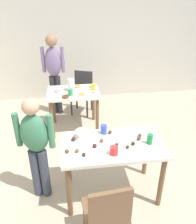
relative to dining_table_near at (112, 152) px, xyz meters
name	(u,v)px	position (x,y,z in m)	size (l,w,h in m)	color
ground_plane	(108,192)	(-0.04, 0.00, -0.64)	(6.40, 6.40, 0.00)	tan
wall_back	(85,42)	(-0.04, 3.20, 0.66)	(6.40, 0.10, 2.60)	beige
dining_table_near	(112,152)	(0.00, 0.00, 0.00)	(1.18, 0.67, 0.75)	silver
dining_table_far	(73,98)	(-0.39, 1.65, -0.02)	(0.91, 0.68, 0.75)	silver
chair_near_table	(107,213)	(-0.18, -0.71, -0.14)	(0.44, 0.44, 0.87)	brown
chair_far_table	(82,90)	(-0.18, 2.34, -0.14)	(0.52, 0.52, 0.87)	#2D2D33
person_girl_near	(36,143)	(-0.87, 0.08, 0.15)	(0.45, 0.27, 1.34)	#383D4C
person_adult_far	(54,68)	(-0.73, 2.33, 0.35)	(0.46, 0.24, 1.62)	#28282D
mixing_bowl	(83,134)	(-0.33, 0.19, 0.15)	(0.18, 0.18, 0.08)	white
soda_can	(150,139)	(0.42, -0.05, 0.17)	(0.07, 0.07, 0.12)	#198438
fork_near	(150,134)	(0.50, 0.14, 0.11)	(0.17, 0.02, 0.01)	silver
cup_near_0	(104,129)	(-0.07, 0.23, 0.17)	(0.08, 0.08, 0.12)	#3351B2
cup_near_1	(114,151)	(-0.02, -0.19, 0.16)	(0.09, 0.09, 0.10)	red
cake_ball_0	(133,143)	(0.23, -0.05, 0.13)	(0.04, 0.04, 0.04)	#3D2319
cake_ball_1	(95,146)	(-0.21, -0.04, 0.14)	(0.05, 0.05, 0.05)	#3D2319
cake_ball_2	(140,135)	(0.35, 0.10, 0.13)	(0.05, 0.05, 0.05)	brown
cake_ball_3	(84,155)	(-0.35, -0.18, 0.13)	(0.04, 0.04, 0.04)	#3D2319
cake_ball_4	(110,132)	(0.01, 0.22, 0.13)	(0.05, 0.05, 0.05)	brown
cake_ball_5	(73,139)	(-0.44, 0.12, 0.14)	(0.05, 0.05, 0.05)	#3D2319
cake_ball_6	(102,140)	(-0.12, 0.05, 0.14)	(0.05, 0.05, 0.05)	brown
cake_ball_7	(67,151)	(-0.52, -0.10, 0.13)	(0.04, 0.04, 0.04)	brown
cake_ball_8	(77,151)	(-0.42, -0.10, 0.13)	(0.05, 0.05, 0.05)	brown
cake_ball_9	(128,147)	(0.15, -0.11, 0.13)	(0.04, 0.04, 0.04)	#3D2319
cake_ball_10	(117,145)	(0.04, -0.05, 0.13)	(0.04, 0.04, 0.04)	#3D2319
cake_ball_11	(139,138)	(0.32, 0.03, 0.14)	(0.05, 0.05, 0.05)	brown
pitcher_far	(71,85)	(-0.42, 1.68, 0.22)	(0.12, 0.12, 0.22)	white
cup_far_0	(96,90)	(0.01, 1.52, 0.16)	(0.08, 0.08, 0.10)	white
cup_far_1	(71,92)	(-0.44, 1.49, 0.17)	(0.08, 0.08, 0.11)	green
cup_far_2	(94,87)	(-0.02, 1.66, 0.17)	(0.08, 0.08, 0.12)	yellow
donut_far_0	(92,86)	(-0.04, 1.81, 0.13)	(0.10, 0.10, 0.03)	gold
donut_far_1	(82,94)	(-0.25, 1.48, 0.13)	(0.11, 0.11, 0.03)	gold
donut_far_2	(65,97)	(-0.53, 1.40, 0.13)	(0.12, 0.12, 0.04)	brown
donut_far_3	(58,91)	(-0.66, 1.68, 0.13)	(0.13, 0.13, 0.04)	pink
donut_far_4	(66,87)	(-0.50, 1.86, 0.13)	(0.11, 0.11, 0.03)	white
donut_far_5	(78,86)	(-0.29, 1.85, 0.13)	(0.12, 0.12, 0.03)	gold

